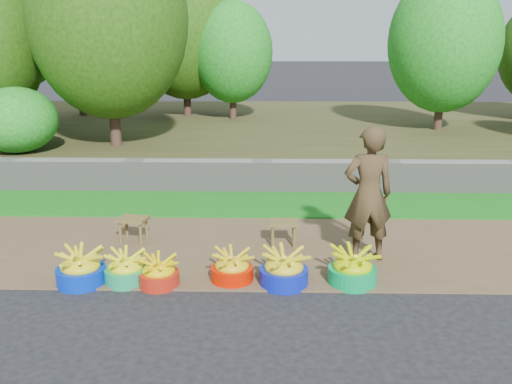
{
  "coord_description": "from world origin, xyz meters",
  "views": [
    {
      "loc": [
        0.12,
        -5.56,
        2.62
      ],
      "look_at": [
        -0.04,
        1.3,
        0.75
      ],
      "focal_mm": 40.0,
      "sensor_mm": 36.0,
      "label": 1
    }
  ],
  "objects_px": {
    "basin_e": "(284,270)",
    "basin_b": "(126,269)",
    "basin_a": "(81,269)",
    "basin_f": "(352,269)",
    "basin_d": "(232,268)",
    "stool_left": "(133,222)",
    "basin_c": "(159,273)",
    "vendor_woman": "(368,194)",
    "stool_right": "(283,226)"
  },
  "relations": [
    {
      "from": "basin_c",
      "to": "basin_e",
      "type": "distance_m",
      "value": 1.36
    },
    {
      "from": "basin_a",
      "to": "basin_d",
      "type": "height_order",
      "value": "basin_a"
    },
    {
      "from": "basin_a",
      "to": "basin_f",
      "type": "height_order",
      "value": "same"
    },
    {
      "from": "basin_a",
      "to": "vendor_woman",
      "type": "bearing_deg",
      "value": 13.47
    },
    {
      "from": "basin_d",
      "to": "vendor_woman",
      "type": "relative_size",
      "value": 0.29
    },
    {
      "from": "basin_c",
      "to": "basin_e",
      "type": "xyz_separation_m",
      "value": [
        1.36,
        0.06,
        0.03
      ]
    },
    {
      "from": "basin_c",
      "to": "basin_f",
      "type": "height_order",
      "value": "basin_f"
    },
    {
      "from": "stool_left",
      "to": "basin_e",
      "type": "bearing_deg",
      "value": -33.37
    },
    {
      "from": "basin_d",
      "to": "vendor_woman",
      "type": "xyz_separation_m",
      "value": [
        1.57,
        0.66,
        0.67
      ]
    },
    {
      "from": "basin_b",
      "to": "basin_c",
      "type": "xyz_separation_m",
      "value": [
        0.38,
        -0.08,
        -0.01
      ]
    },
    {
      "from": "basin_e",
      "to": "vendor_woman",
      "type": "relative_size",
      "value": 0.33
    },
    {
      "from": "basin_a",
      "to": "basin_e",
      "type": "distance_m",
      "value": 2.22
    },
    {
      "from": "basin_a",
      "to": "basin_b",
      "type": "distance_m",
      "value": 0.49
    },
    {
      "from": "basin_e",
      "to": "vendor_woman",
      "type": "xyz_separation_m",
      "value": [
        1.0,
        0.74,
        0.65
      ]
    },
    {
      "from": "basin_b",
      "to": "basin_f",
      "type": "distance_m",
      "value": 2.48
    },
    {
      "from": "stool_right",
      "to": "basin_c",
      "type": "bearing_deg",
      "value": -137.59
    },
    {
      "from": "basin_a",
      "to": "stool_left",
      "type": "relative_size",
      "value": 1.28
    },
    {
      "from": "basin_d",
      "to": "basin_f",
      "type": "relative_size",
      "value": 0.89
    },
    {
      "from": "basin_f",
      "to": "basin_c",
      "type": "bearing_deg",
      "value": -177.34
    },
    {
      "from": "basin_d",
      "to": "basin_c",
      "type": "bearing_deg",
      "value": -170.44
    },
    {
      "from": "basin_a",
      "to": "basin_d",
      "type": "distance_m",
      "value": 1.65
    },
    {
      "from": "basin_b",
      "to": "stool_left",
      "type": "relative_size",
      "value": 1.14
    },
    {
      "from": "basin_e",
      "to": "vendor_woman",
      "type": "bearing_deg",
      "value": 36.47
    },
    {
      "from": "basin_b",
      "to": "basin_d",
      "type": "distance_m",
      "value": 1.16
    },
    {
      "from": "basin_f",
      "to": "stool_left",
      "type": "bearing_deg",
      "value": 155.32
    },
    {
      "from": "basin_a",
      "to": "stool_left",
      "type": "xyz_separation_m",
      "value": [
        0.28,
        1.31,
        0.1
      ]
    },
    {
      "from": "basin_b",
      "to": "basin_e",
      "type": "bearing_deg",
      "value": -0.67
    },
    {
      "from": "basin_f",
      "to": "stool_right",
      "type": "relative_size",
      "value": 1.46
    },
    {
      "from": "basin_d",
      "to": "vendor_woman",
      "type": "height_order",
      "value": "vendor_woman"
    },
    {
      "from": "basin_a",
      "to": "basin_b",
      "type": "height_order",
      "value": "basin_a"
    },
    {
      "from": "basin_e",
      "to": "vendor_woman",
      "type": "distance_m",
      "value": 1.41
    },
    {
      "from": "basin_b",
      "to": "basin_c",
      "type": "distance_m",
      "value": 0.38
    },
    {
      "from": "basin_e",
      "to": "basin_f",
      "type": "distance_m",
      "value": 0.75
    },
    {
      "from": "basin_b",
      "to": "basin_c",
      "type": "relative_size",
      "value": 1.07
    },
    {
      "from": "stool_left",
      "to": "stool_right",
      "type": "relative_size",
      "value": 1.14
    },
    {
      "from": "basin_c",
      "to": "basin_f",
      "type": "bearing_deg",
      "value": 2.66
    },
    {
      "from": "basin_f",
      "to": "stool_right",
      "type": "xyz_separation_m",
      "value": [
        -0.73,
        1.16,
        0.1
      ]
    },
    {
      "from": "basin_d",
      "to": "stool_left",
      "type": "relative_size",
      "value": 1.14
    },
    {
      "from": "basin_e",
      "to": "basin_b",
      "type": "bearing_deg",
      "value": 179.33
    },
    {
      "from": "stool_left",
      "to": "basin_a",
      "type": "bearing_deg",
      "value": -101.94
    },
    {
      "from": "vendor_woman",
      "to": "basin_d",
      "type": "bearing_deg",
      "value": 16.16
    },
    {
      "from": "basin_c",
      "to": "vendor_woman",
      "type": "xyz_separation_m",
      "value": [
        2.36,
        0.8,
        0.68
      ]
    },
    {
      "from": "basin_a",
      "to": "basin_c",
      "type": "xyz_separation_m",
      "value": [
        0.86,
        -0.03,
        -0.03
      ]
    },
    {
      "from": "basin_f",
      "to": "vendor_woman",
      "type": "distance_m",
      "value": 0.99
    },
    {
      "from": "basin_b",
      "to": "stool_right",
      "type": "height_order",
      "value": "basin_b"
    },
    {
      "from": "basin_a",
      "to": "basin_f",
      "type": "xyz_separation_m",
      "value": [
        2.97,
        0.07,
        0.0
      ]
    },
    {
      "from": "basin_a",
      "to": "stool_right",
      "type": "xyz_separation_m",
      "value": [
        2.24,
        1.23,
        0.1
      ]
    },
    {
      "from": "basin_c",
      "to": "basin_b",
      "type": "bearing_deg",
      "value": 168.59
    },
    {
      "from": "basin_c",
      "to": "basin_e",
      "type": "height_order",
      "value": "basin_e"
    },
    {
      "from": "basin_d",
      "to": "basin_e",
      "type": "distance_m",
      "value": 0.58
    }
  ]
}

